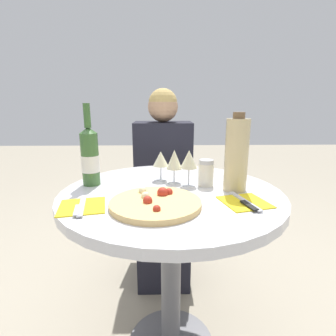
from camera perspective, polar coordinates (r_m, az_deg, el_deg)
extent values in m
cylinder|color=slate|center=(1.23, 0.65, -22.35)|extent=(0.09, 0.09, 0.71)
cylinder|color=silver|center=(1.06, 0.71, -5.81)|extent=(0.88, 0.88, 0.04)
cylinder|color=silver|center=(2.01, -0.96, -19.35)|extent=(0.36, 0.36, 0.01)
cylinder|color=silver|center=(1.90, -0.99, -13.92)|extent=(0.06, 0.06, 0.44)
cube|color=silver|center=(1.80, -1.02, -7.26)|extent=(0.40, 0.40, 0.03)
cube|color=silver|center=(1.91, -1.08, 1.50)|extent=(0.40, 0.02, 0.45)
cube|color=black|center=(1.74, -0.95, -16.15)|extent=(0.31, 0.35, 0.47)
cube|color=black|center=(1.72, -1.06, 1.31)|extent=(0.37, 0.23, 0.52)
sphere|color=tan|center=(1.68, -1.11, 13.18)|extent=(0.19, 0.19, 0.19)
sphere|color=tan|center=(1.68, -1.12, 13.98)|extent=(0.18, 0.18, 0.18)
cylinder|color=#DBB26B|center=(0.89, -2.73, -7.70)|extent=(0.31, 0.31, 0.02)
sphere|color=beige|center=(0.97, -5.55, -4.90)|extent=(0.03, 0.03, 0.03)
sphere|color=#B22D1E|center=(0.94, -1.19, -5.37)|extent=(0.04, 0.04, 0.04)
sphere|color=#B22D1E|center=(0.95, 0.18, -5.24)|extent=(0.03, 0.03, 0.03)
sphere|color=beige|center=(0.92, -4.95, -6.06)|extent=(0.03, 0.03, 0.03)
sphere|color=#B22D1E|center=(0.87, -4.44, -7.08)|extent=(0.03, 0.03, 0.03)
sphere|color=#B22D1E|center=(0.81, -2.47, -8.88)|extent=(0.02, 0.02, 0.02)
cylinder|color=#38602D|center=(1.14, -16.58, 1.80)|extent=(0.07, 0.07, 0.22)
cone|color=#38602D|center=(1.13, -17.01, 7.89)|extent=(0.07, 0.07, 0.03)
cylinder|color=#38602D|center=(1.12, -17.23, 10.84)|extent=(0.03, 0.03, 0.10)
cylinder|color=silver|center=(1.15, -16.52, 0.94)|extent=(0.07, 0.07, 0.07)
cylinder|color=tan|center=(1.05, 14.71, 2.65)|extent=(0.09, 0.09, 0.28)
cylinder|color=brown|center=(1.03, 15.25, 11.01)|extent=(0.05, 0.05, 0.02)
cylinder|color=silver|center=(1.11, 8.25, -1.45)|extent=(0.06, 0.06, 0.09)
cylinder|color=#B2B2B7|center=(1.10, 8.35, 1.37)|extent=(0.06, 0.06, 0.02)
cylinder|color=silver|center=(1.15, 1.35, -3.16)|extent=(0.06, 0.06, 0.00)
cylinder|color=silver|center=(1.14, 1.36, -1.64)|extent=(0.01, 0.01, 0.06)
cone|color=beige|center=(1.12, 1.38, 1.89)|extent=(0.07, 0.07, 0.08)
cylinder|color=silver|center=(1.19, -1.57, -2.60)|extent=(0.06, 0.06, 0.00)
cylinder|color=silver|center=(1.18, -1.58, -1.04)|extent=(0.01, 0.01, 0.06)
cone|color=beige|center=(1.16, -1.61, 2.04)|extent=(0.07, 0.07, 0.07)
cylinder|color=silver|center=(1.11, 4.48, -3.75)|extent=(0.06, 0.06, 0.00)
cylinder|color=silver|center=(1.10, 4.52, -1.84)|extent=(0.01, 0.01, 0.07)
cone|color=beige|center=(1.08, 4.59, 1.96)|extent=(0.07, 0.07, 0.08)
cube|color=yellow|center=(0.94, -18.18, -7.93)|extent=(0.18, 0.18, 0.00)
cube|color=silver|center=(0.93, -18.20, -7.68)|extent=(0.06, 0.19, 0.00)
cube|color=silver|center=(0.89, -19.08, -8.64)|extent=(0.04, 0.09, 0.00)
cube|color=yellow|center=(0.96, 16.32, -7.13)|extent=(0.18, 0.18, 0.00)
cube|color=silver|center=(0.96, 16.33, -6.88)|extent=(0.06, 0.19, 0.00)
cube|color=black|center=(0.92, 17.23, -7.77)|extent=(0.04, 0.09, 0.00)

